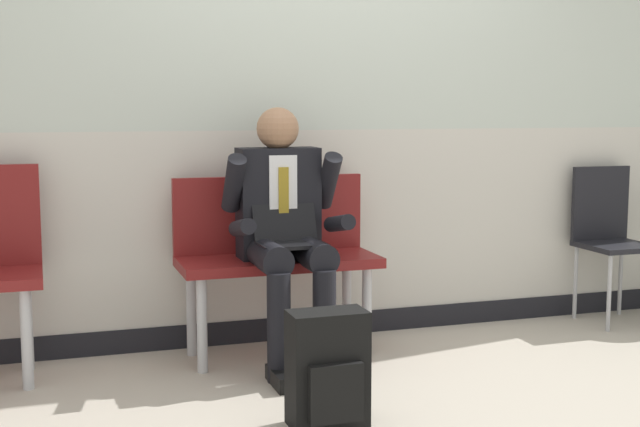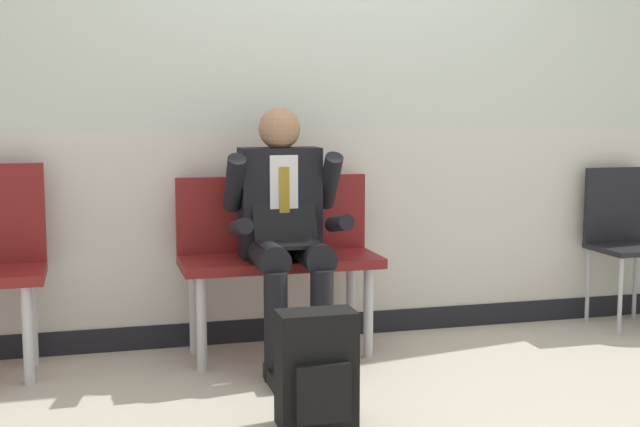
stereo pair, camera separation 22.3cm
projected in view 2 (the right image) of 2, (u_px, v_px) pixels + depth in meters
ground_plane at (350, 362)px, 4.26m from camera, size 18.00×18.00×0.00m
station_wall at (321, 48)px, 4.60m from camera, size 6.05×0.14×3.17m
bench_with_person at (277, 248)px, 4.38m from camera, size 1.00×0.42×0.91m
person_seated at (286, 227)px, 4.17m from camera, size 0.57×0.70×1.26m
backpack at (317, 370)px, 3.39m from camera, size 0.31×0.21×0.46m
folding_chair at (622, 231)px, 4.96m from camera, size 0.38×0.38×0.91m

